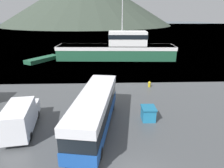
# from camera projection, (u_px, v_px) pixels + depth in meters

# --- Properties ---
(water_surface) EXTENTS (240.00, 240.00, 0.00)m
(water_surface) POSITION_uv_depth(u_px,v_px,m) (106.00, 28.00, 142.27)
(water_surface) COLOR #3D5160
(water_surface) RESTS_ON ground
(tour_bus) EXTENTS (4.18, 11.17, 3.27)m
(tour_bus) POSITION_uv_depth(u_px,v_px,m) (95.00, 109.00, 17.10)
(tour_bus) COLOR #194799
(tour_bus) RESTS_ON ground
(delivery_van) EXTENTS (2.81, 6.23, 2.57)m
(delivery_van) POSITION_uv_depth(u_px,v_px,m) (21.00, 117.00, 16.88)
(delivery_van) COLOR silver
(delivery_van) RESTS_ON ground
(fishing_boat) EXTENTS (25.86, 7.05, 12.79)m
(fishing_boat) POSITION_uv_depth(u_px,v_px,m) (118.00, 49.00, 44.18)
(fishing_boat) COLOR #1E5138
(fishing_boat) RESTS_ON water_surface
(storage_bin) EXTENTS (1.32, 1.51, 1.32)m
(storage_bin) POSITION_uv_depth(u_px,v_px,m) (148.00, 113.00, 18.90)
(storage_bin) COLOR teal
(storage_bin) RESTS_ON ground
(small_boat) EXTENTS (6.12, 7.88, 0.80)m
(small_boat) POSITION_uv_depth(u_px,v_px,m) (43.00, 59.00, 42.59)
(small_boat) COLOR #1E5138
(small_boat) RESTS_ON water_surface
(mooring_bollard) EXTENTS (0.40, 0.40, 0.80)m
(mooring_bollard) POSITION_uv_depth(u_px,v_px,m) (149.00, 84.00, 27.54)
(mooring_bollard) COLOR #B29919
(mooring_bollard) RESTS_ON ground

